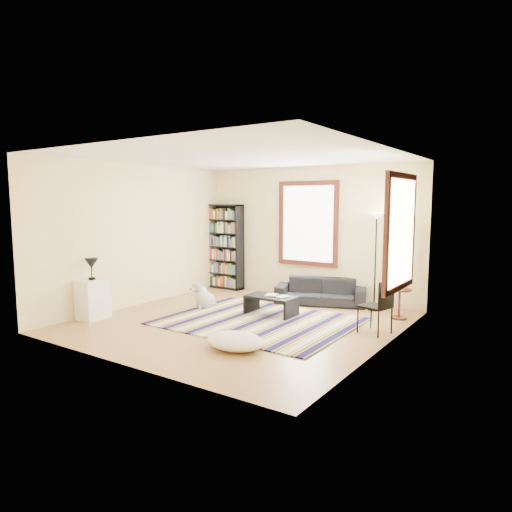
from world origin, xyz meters
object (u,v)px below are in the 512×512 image
Objects in this scene: floor_lamp at (375,262)px; folding_chair at (375,306)px; sofa at (321,291)px; bookshelf at (225,247)px; floor_cushion at (235,341)px; coffee_table at (271,306)px; side_table at (399,304)px; dog at (205,295)px; white_cabinet at (93,299)px.

folding_chair is at bearing -70.11° from floor_lamp.
sofa is at bearing -174.70° from floor_lamp.
bookshelf is at bearing 177.39° from floor_lamp.
coffee_table is at bearing 107.47° from floor_cushion.
bookshelf is at bearing 173.52° from folding_chair.
bookshelf is 2.93m from coffee_table.
coffee_table is 1.05× the size of folding_chair.
folding_chair is at bearing -92.56° from side_table.
floor_lamp is (3.73, -0.17, -0.07)m from bookshelf.
floor_lamp is at bearing -2.61° from bookshelf.
side_table is at bearing 39.03° from dog.
sofa is at bearing 60.86° from dog.
side_table reaches higher than sofa.
floor_lamp is 3.31m from dog.
bookshelf reaches higher than dog.
bookshelf reaches higher than coffee_table.
white_cabinet is at bearing -141.71° from coffee_table.
floor_lamp is (0.82, 3.34, 0.82)m from floor_cushion.
bookshelf is (-2.65, 0.27, 0.74)m from sofa.
folding_chair is 4.85m from white_cabinet.
floor_cushion is 0.48× the size of floor_lamp.
white_cabinet is (-3.91, -3.41, -0.58)m from floor_lamp.
dog is (0.96, -1.87, -0.73)m from bookshelf.
white_cabinet is 1.31× the size of dog.
bookshelf is 3.75× the size of dog.
white_cabinet is at bearing -141.90° from folding_chair.
floor_lamp reaches higher than white_cabinet.
dog reaches higher than coffee_table.
sofa is at bearing 94.48° from floor_cushion.
side_table is (1.67, -0.27, 0.01)m from sofa.
floor_lamp is 2.16× the size of folding_chair.
white_cabinet is (-2.83, -3.31, 0.09)m from sofa.
floor_cushion is (0.25, -3.24, -0.15)m from sofa.
folding_chair is at bearing 53.64° from floor_cushion.
sofa is 1.69m from side_table.
floor_lamp is 3.44× the size of side_table.
bookshelf is 4.64m from floor_cushion.
floor_lamp reaches higher than sofa.
coffee_table is at bearing -134.60° from floor_lamp.
folding_chair is (4.27, -1.66, -0.57)m from bookshelf.
coffee_table is 1.69× the size of dog.
folding_chair reaches higher than floor_cushion.
floor_lamp reaches higher than floor_cushion.
bookshelf is 2.24× the size of floor_cushion.
side_table is 1.13m from folding_chair.
white_cabinet reaches higher than side_table.
floor_lamp is at bearing 147.75° from side_table.
folding_chair is 1.23× the size of white_cabinet.
floor_cushion is at bearing -103.87° from floor_lamp.
bookshelf is at bearing 145.05° from coffee_table.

